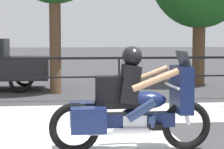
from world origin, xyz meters
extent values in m
cube|color=#B7B2A8|center=(0.00, 3.40, 0.01)|extent=(44.00, 2.40, 0.01)
cube|color=black|center=(0.00, 5.24, 1.10)|extent=(36.00, 0.04, 0.06)
cube|color=black|center=(0.00, 5.24, 0.62)|extent=(36.00, 0.03, 0.04)
cylinder|color=black|center=(0.00, 5.24, 0.57)|extent=(0.05, 0.05, 1.13)
torus|color=black|center=(0.31, 0.31, 0.36)|extent=(0.72, 0.11, 0.72)
torus|color=black|center=(-1.31, 0.31, 0.36)|extent=(0.72, 0.11, 0.72)
cube|color=#141E47|center=(-0.50, 0.31, 0.46)|extent=(1.23, 0.22, 0.20)
cube|color=silver|center=(-0.47, 0.31, 0.41)|extent=(0.34, 0.26, 0.26)
ellipsoid|color=#141E47|center=(-0.30, 0.31, 0.74)|extent=(0.62, 0.30, 0.26)
cube|color=black|center=(-0.66, 0.31, 0.68)|extent=(0.71, 0.28, 0.08)
cube|color=#141E47|center=(0.23, 0.31, 0.89)|extent=(0.20, 0.61, 0.67)
cube|color=#1E232B|center=(0.25, 0.31, 1.33)|extent=(0.10, 0.52, 0.24)
cylinder|color=silver|center=(0.09, 0.31, 0.94)|extent=(0.04, 0.70, 0.04)
cylinder|color=silver|center=(-0.69, 0.15, 0.33)|extent=(0.89, 0.09, 0.09)
cube|color=#141E47|center=(-1.13, 0.07, 0.52)|extent=(0.48, 0.28, 0.34)
cube|color=#141E47|center=(-1.13, 0.55, 0.52)|extent=(0.48, 0.28, 0.34)
cylinder|color=silver|center=(0.28, 0.31, 0.63)|extent=(0.18, 0.06, 0.53)
cube|color=black|center=(-0.53, 0.31, 0.98)|extent=(0.31, 0.36, 0.56)
sphere|color=tan|center=(-0.49, 0.31, 1.35)|extent=(0.23, 0.23, 0.23)
sphere|color=black|center=(-0.49, 0.31, 1.37)|extent=(0.29, 0.29, 0.29)
cylinder|color=navy|center=(-0.38, 0.16, 0.62)|extent=(0.44, 0.13, 0.34)
cylinder|color=navy|center=(-0.23, 0.16, 0.46)|extent=(0.11, 0.11, 0.15)
cube|color=black|center=(-0.18, 0.16, 0.38)|extent=(0.20, 0.10, 0.09)
cylinder|color=navy|center=(-0.38, 0.46, 0.62)|extent=(0.44, 0.13, 0.34)
cylinder|color=navy|center=(-0.23, 0.46, 0.46)|extent=(0.11, 0.11, 0.15)
cube|color=black|center=(-0.18, 0.46, 0.38)|extent=(0.20, 0.10, 0.09)
cylinder|color=tan|center=(-0.22, 0.01, 1.06)|extent=(0.66, 0.09, 0.32)
cylinder|color=tan|center=(-0.22, 0.61, 1.06)|extent=(0.66, 0.09, 0.32)
cube|color=black|center=(-0.83, 0.31, 0.90)|extent=(0.35, 0.27, 0.38)
cube|color=#19232D|center=(-3.14, 7.95, 1.30)|extent=(0.04, 1.33, 0.45)
torus|color=black|center=(-2.65, 7.16, 0.34)|extent=(0.69, 0.11, 0.69)
torus|color=black|center=(-2.65, 8.73, 0.34)|extent=(0.69, 0.11, 0.69)
cylinder|color=brown|center=(3.17, 8.54, 1.20)|extent=(0.42, 0.42, 2.39)
cylinder|color=brown|center=(-1.63, 6.91, 1.49)|extent=(0.33, 0.33, 2.99)
camera|label=1|loc=(-1.51, -5.78, 1.66)|focal=70.00mm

